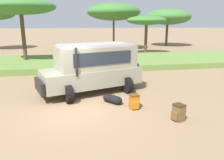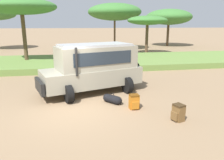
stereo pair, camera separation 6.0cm
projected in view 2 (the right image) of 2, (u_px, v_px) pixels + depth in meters
name	position (u px, v px, depth m)	size (l,w,h in m)	color
ground_plane	(73.00, 110.00, 8.85)	(320.00, 320.00, 0.00)	#8C7051
grass_bank	(73.00, 62.00, 18.46)	(120.00, 7.00, 0.44)	olive
safari_vehicle	(94.00, 67.00, 10.95)	(5.45, 3.63, 2.44)	gray
backpack_beside_front_wheel	(178.00, 113.00, 7.84)	(0.48, 0.47, 0.62)	brown
backpack_cluster_center	(134.00, 102.00, 8.94)	(0.40, 0.42, 0.61)	#B26619
duffel_bag_low_black_case	(112.00, 99.00, 9.60)	(0.77, 0.82, 0.47)	black
acacia_tree_centre_back	(21.00, 7.00, 17.37)	(5.56, 4.84, 5.37)	brown
acacia_tree_right_mid	(115.00, 12.00, 28.43)	(6.98, 6.65, 5.97)	brown
acacia_tree_far_right	(147.00, 21.00, 23.93)	(4.47, 3.83, 4.24)	brown
acacia_tree_distant_right	(169.00, 17.00, 32.78)	(6.84, 6.59, 5.51)	brown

